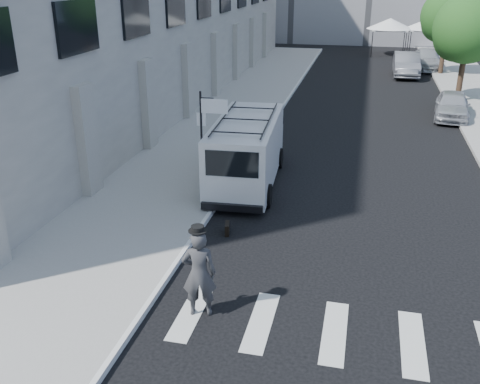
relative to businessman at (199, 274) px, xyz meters
The scene contains 14 objects.
ground 3.27m from the businessman, 75.33° to the left, with size 120.00×120.00×0.00m, color black.
sidewalk_left 19.34m from the businessman, 100.33° to the left, with size 4.50×48.00×0.15m, color gray.
sign_pole 6.60m from the businessman, 104.28° to the left, with size 1.03×0.07×3.50m.
tree_near 24.77m from the businessman, 70.31° to the left, with size 3.80×3.83×6.03m.
tree_far 33.33m from the businessman, 75.55° to the left, with size 3.80×3.83×6.03m.
tent_left 41.31m from the businessman, 83.34° to the left, with size 4.00×4.00×3.20m.
tent_right 42.29m from the businessman, 79.11° to the left, with size 4.00×4.00×3.20m.
businessman is the anchor object (origin of this frame).
briefcase 4.04m from the businessman, 95.70° to the left, with size 0.12×0.44×0.34m, color black.
suitcase 6.15m from the businessman, 100.52° to the left, with size 0.25×0.38×1.03m.
cargo_van 8.11m from the businessman, 95.15° to the left, with size 2.50×6.34×2.34m.
parked_car_a 20.65m from the businessman, 68.45° to the left, with size 1.65×4.11×1.40m, color #A7A9AF.
parked_car_b 31.65m from the businessman, 79.28° to the left, with size 1.74×4.99×1.64m, color slate.
parked_car_c 35.22m from the businessman, 77.60° to the left, with size 2.07×5.10×1.48m, color #ADB1B6.
Camera 1 is at (2.38, -12.56, 7.15)m, focal length 40.00 mm.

